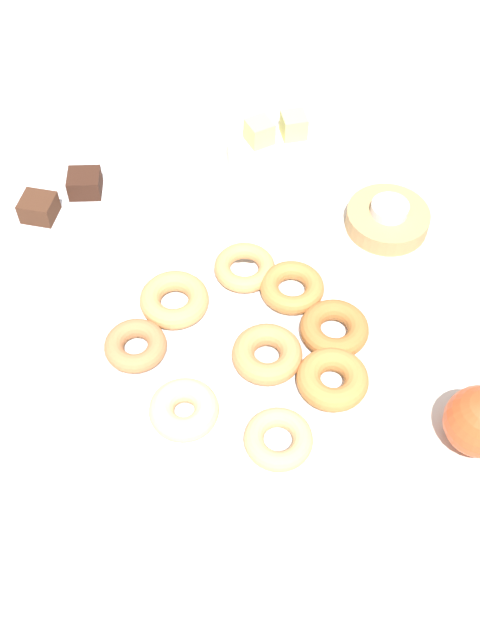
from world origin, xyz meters
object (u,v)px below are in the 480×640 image
object	(u,v)px
donut_plate	(242,356)
cake_plate	(67,209)
donut_7	(245,268)
melon_chunk_left	(259,132)
brownie_near	(39,208)
donut_6	(334,329)
donut_0	(278,439)
donut_4	(136,346)
donut_3	(174,300)
donut_5	(267,354)
tealight	(390,209)
donut_2	(292,288)
donut_8	(332,379)
candle_holder	(387,219)
apple	(480,421)
fruit_bowl	(276,150)
donut_1	(184,410)
melon_chunk_right	(294,125)
brownie_far	(85,183)

from	to	relation	value
donut_plate	cake_plate	bearing A→B (deg)	131.03
donut_7	melon_chunk_left	distance (m)	0.24
brownie_near	donut_6	bearing A→B (deg)	-31.14
donut_0	donut_4	size ratio (longest dim) A/B	1.02
donut_3	cake_plate	bearing A→B (deg)	128.87
donut_5	tealight	bearing A→B (deg)	49.62
donut_5	donut_2	bearing A→B (deg)	67.87
donut_8	donut_2	bearing A→B (deg)	102.75
candle_holder	apple	xyz separation A→B (m)	(0.04, -0.35, 0.03)
donut_0	donut_2	bearing A→B (deg)	79.78
donut_5	melon_chunk_left	world-z (taller)	melon_chunk_left
donut_plate	donut_6	xyz separation A→B (m)	(0.12, 0.02, 0.02)
fruit_bowl	apple	size ratio (longest dim) A/B	1.82
donut_1	candle_holder	bearing A→B (deg)	45.19
donut_2	melon_chunk_right	size ratio (longest dim) A/B	2.37
candle_holder	fruit_bowl	distance (m)	0.21
donut_5	donut_0	bearing A→B (deg)	-88.65
tealight	donut_7	bearing A→B (deg)	-158.25
donut_5	fruit_bowl	distance (m)	0.38
donut_2	candle_holder	xyz separation A→B (m)	(0.15, 0.12, -0.01)
brownie_far	tealight	world-z (taller)	brownie_far
donut_5	brownie_far	bearing A→B (deg)	127.35
donut_4	cake_plate	world-z (taller)	donut_4
candle_holder	apple	world-z (taller)	apple
donut_7	melon_chunk_right	bearing A→B (deg)	69.67
donut_4	fruit_bowl	size ratio (longest dim) A/B	0.52
melon_chunk_left	brownie_near	bearing A→B (deg)	-161.14
candle_holder	melon_chunk_right	distance (m)	0.21
donut_1	donut_6	distance (m)	0.22
donut_3	donut_8	bearing A→B (deg)	-35.61
donut_0	melon_chunk_right	size ratio (longest dim) A/B	2.23
donut_6	brownie_near	distance (m)	0.46
donut_plate	donut_3	bearing A→B (deg)	135.71
candle_holder	melon_chunk_left	distance (m)	0.23
tealight	candle_holder	bearing A→B (deg)	0.00
donut_4	candle_holder	world-z (taller)	donut_4
donut_5	donut_7	distance (m)	0.15
donut_plate	candle_holder	bearing A→B (deg)	43.79
donut_3	donut_6	size ratio (longest dim) A/B	1.03
melon_chunk_left	apple	bearing A→B (deg)	-67.09
donut_4	brownie_near	world-z (taller)	brownie_near
donut_8	brownie_near	bearing A→B (deg)	140.56
donut_1	donut_2	world-z (taller)	donut_1
donut_plate	fruit_bowl	xyz separation A→B (m)	(0.08, 0.37, 0.01)
donut_2	donut_7	world-z (taller)	donut_2
donut_6	donut_8	bearing A→B (deg)	-99.75
donut_3	fruit_bowl	distance (m)	0.33
donut_0	donut_8	bearing A→B (deg)	45.47
donut_8	apple	world-z (taller)	apple
donut_1	donut_5	size ratio (longest dim) A/B	0.95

